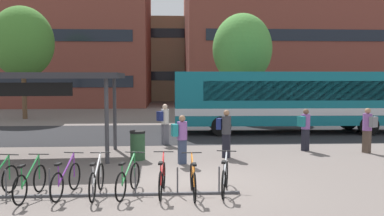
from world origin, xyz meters
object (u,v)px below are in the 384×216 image
Objects in this scene: commuter_teal_pack_2 at (181,136)px; street_tree_0 at (242,49)px; parked_bicycle_silver_7 at (225,178)px; commuter_teal_pack_4 at (305,127)px; parked_bicycle_red_5 at (162,179)px; parked_bicycle_green_1 at (30,183)px; trash_bin at (138,145)px; commuter_grey_pack_1 at (368,127)px; commuter_navy_pack_3 at (225,130)px; city_bus at (288,99)px; parked_bicycle_white_3 at (97,180)px; parked_bicycle_green_4 at (128,180)px; parked_bicycle_purple_2 at (66,180)px; commuter_navy_pack_0 at (164,121)px; parked_bicycle_orange_6 at (193,181)px; transit_shelter at (26,78)px.

commuter_teal_pack_2 is 0.23× the size of street_tree_0.
street_tree_0 is (3.67, 17.19, 4.49)m from parked_bicycle_silver_7.
parked_bicycle_red_5 is at bearing -165.86° from commuter_teal_pack_4.
trash_bin is (2.22, 4.26, 0.13)m from parked_bicycle_green_1.
parked_bicycle_silver_7 is at bearing 101.78° from commuter_grey_pack_1.
commuter_navy_pack_3 is at bearing 3.32° from trash_bin.
parked_bicycle_white_3 is (-8.03, -10.49, -1.39)m from city_bus.
parked_bicycle_red_5 is 3.45m from commuter_teal_pack_2.
street_tree_0 is (8.41, 17.34, 4.49)m from parked_bicycle_green_1.
parked_bicycle_green_4 is 0.97× the size of commuter_grey_pack_1.
commuter_grey_pack_1 reaches higher than parked_bicycle_silver_7.
commuter_grey_pack_1 is at bearing -78.27° from street_tree_0.
commuter_teal_pack_4 is 1.63× the size of trash_bin.
parked_bicycle_purple_2 is 0.98× the size of commuter_navy_pack_3.
parked_bicycle_green_1 is 0.99× the size of commuter_grey_pack_1.
street_tree_0 reaches higher than commuter_navy_pack_0.
transit_shelter reaches higher than parked_bicycle_orange_6.
commuter_navy_pack_0 is (-1.61, 7.15, 0.63)m from parked_bicycle_silver_7.
parked_bicycle_green_1 is 3.92m from parked_bicycle_orange_6.
parked_bicycle_green_1 is at bearing -115.88° from street_tree_0.
parked_bicycle_red_5 is 4.88m from commuter_navy_pack_3.
parked_bicycle_red_5 is at bearing -74.89° from parked_bicycle_green_4.
parked_bicycle_red_5 is (1.60, 0.02, 0.00)m from parked_bicycle_white_3.
transit_shelter is (-6.51, 4.71, 2.51)m from parked_bicycle_silver_7.
city_bus is 9.25m from commuter_teal_pack_2.
parked_bicycle_white_3 is at bearing 103.41° from parked_bicycle_silver_7.
parked_bicycle_red_5 is 0.24× the size of street_tree_0.
trash_bin is at bearing 21.08° from parked_bicycle_orange_6.
parked_bicycle_green_1 and parked_bicycle_orange_6 have the same top height.
commuter_teal_pack_4 is (-2.27, 0.55, -0.03)m from commuter_grey_pack_1.
parked_bicycle_red_5 is 4.23m from trash_bin.
parked_bicycle_green_1 and parked_bicycle_red_5 have the same top height.
parked_bicycle_orange_6 and parked_bicycle_silver_7 have the same top height.
city_bus is 6.94× the size of commuter_grey_pack_1.
commuter_grey_pack_1 is (10.18, 4.80, 0.62)m from parked_bicycle_purple_2.
city_bus reaches higher than commuter_teal_pack_2.
parked_bicycle_green_4 is at bearing -51.33° from transit_shelter.
parked_bicycle_orange_6 is at bearing -84.52° from parked_bicycle_purple_2.
parked_bicycle_purple_2 is 3.94m from parked_bicycle_silver_7.
transit_shelter is at bearing 38.08° from parked_bicycle_purple_2.
city_bus is 6.85× the size of commuter_navy_pack_0.
parked_bicycle_green_1 is 2.33m from parked_bicycle_green_4.
city_bus is 6.93× the size of commuter_navy_pack_3.
parked_bicycle_orange_6 is 7.36m from commuter_teal_pack_4.
parked_bicycle_orange_6 is at bearing -104.48° from street_tree_0.
trash_bin is at bearing 15.29° from parked_bicycle_green_4.
parked_bicycle_white_3 is 0.99× the size of commuter_navy_pack_3.
street_tree_0 reaches higher than parked_bicycle_orange_6.
street_tree_0 is at bearing 48.64° from transit_shelter.
parked_bicycle_green_1 is 1.04× the size of commuter_teal_pack_2.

